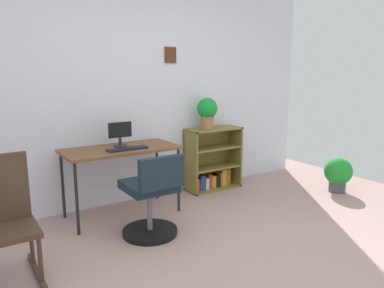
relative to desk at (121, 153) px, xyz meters
The scene contains 10 objects.
ground_plane 1.89m from the desk, 80.30° to the right, with size 6.24×6.24×0.00m, color tan.
wall_back 0.79m from the desk, 54.37° to the left, with size 5.20×0.12×2.56m.
desk is the anchor object (origin of this frame).
monitor 0.21m from the desk, 68.14° to the left, with size 0.25×0.15×0.26m.
keyboard 0.14m from the desk, 80.10° to the right, with size 0.42×0.12×0.02m, color black.
office_chair 0.74m from the desk, 88.58° to the right, with size 0.52×0.55×0.80m.
rocking_chair 1.42m from the desk, 149.25° to the right, with size 0.42×0.64×0.93m.
bookshelf_low 1.40m from the desk, ahead, with size 0.73×0.30×0.80m.
potted_plant_on_shelf 1.29m from the desk, ahead, with size 0.26×0.26×0.39m.
potted_plant_floor 2.75m from the desk, 16.96° to the right, with size 0.35×0.35×0.44m.
Camera 1 is at (-1.75, -1.85, 1.53)m, focal length 34.80 mm.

